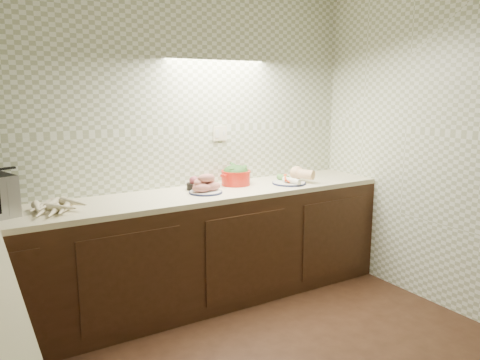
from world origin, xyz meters
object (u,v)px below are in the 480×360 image
sweet_potato_plate (205,186)px  dutch_oven (236,175)px  parsnip_pile (64,205)px  veg_plate (293,177)px  onion_bowl (195,184)px

sweet_potato_plate → dutch_oven: bearing=21.8°
sweet_potato_plate → dutch_oven: size_ratio=0.85×
sweet_potato_plate → parsnip_pile: bearing=178.3°
parsnip_pile → veg_plate: size_ratio=1.30×
sweet_potato_plate → onion_bowl: (-0.01, 0.15, -0.01)m
onion_bowl → parsnip_pile: bearing=-173.5°
onion_bowl → dutch_oven: (0.37, -0.00, 0.04)m
sweet_potato_plate → veg_plate: (0.83, -0.02, -0.01)m
parsnip_pile → onion_bowl: size_ratio=3.24×
parsnip_pile → dutch_oven: bearing=4.7°
dutch_oven → parsnip_pile: bearing=171.5°
dutch_oven → veg_plate: size_ratio=0.85×
sweet_potato_plate → onion_bowl: sweet_potato_plate is taller
parsnip_pile → veg_plate: (1.87, -0.05, 0.02)m
dutch_oven → veg_plate: dutch_oven is taller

